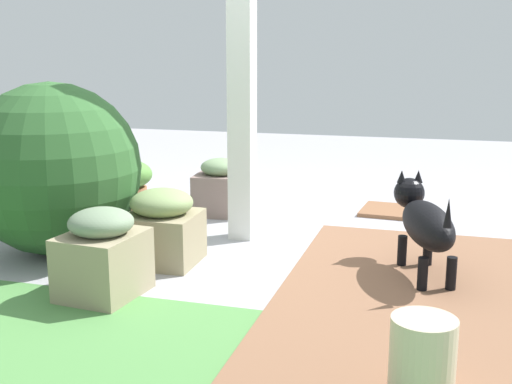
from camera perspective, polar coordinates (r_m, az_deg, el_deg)
The scene contains 12 objects.
ground_plane at distance 4.11m, azimuth 0.90°, elevation -5.10°, with size 12.00×12.00×0.00m, color #A5A3AA.
brick_path at distance 3.41m, azimuth 17.64°, elevation -9.23°, with size 1.80×2.40×0.02m, color brown.
porch_pillar at distance 4.18m, azimuth -1.29°, elevation 11.14°, with size 0.16×0.16×2.29m, color white.
stone_planter_nearest at distance 4.95m, azimuth -3.18°, elevation 0.38°, with size 0.42×0.42×0.44m.
stone_planter_mid at distance 3.81m, azimuth -8.46°, elevation -3.16°, with size 0.43×0.42×0.45m.
stone_planter_far at distance 3.36m, azimuth -13.69°, elevation -5.49°, with size 0.40×0.45×0.47m.
round_shrub at distance 4.10m, azimuth -17.79°, elevation 1.99°, with size 1.07×1.07×1.07m, color #2C592A.
terracotta_pot_broad at distance 5.21m, azimuth -11.41°, elevation 0.93°, with size 0.38×0.38×0.40m.
terracotta_pot_tall at distance 5.23m, azimuth -17.13°, elevation 1.20°, with size 0.24×0.24×0.77m.
dog at distance 3.64m, azimuth 14.98°, elevation -2.58°, with size 0.42×0.80×0.55m.
ceramic_urn at distance 2.39m, azimuth 14.79°, elevation -14.57°, with size 0.23×0.23×0.32m, color beige.
doormat at distance 5.12m, azimuth 12.76°, elevation -1.73°, with size 0.57×0.46×0.03m, color brown.
Camera 1 is at (-1.04, 3.78, 1.22)m, focal length 44.24 mm.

